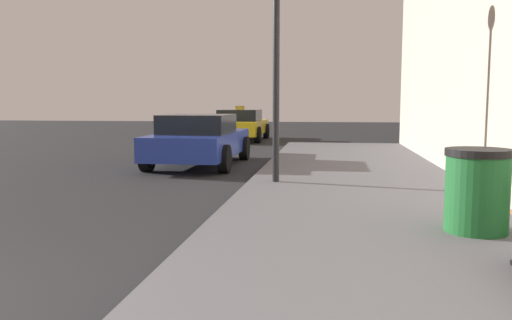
{
  "coord_description": "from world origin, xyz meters",
  "views": [
    {
      "loc": [
        3.45,
        -2.66,
        1.56
      ],
      "look_at": [
        2.49,
        4.16,
        0.8
      ],
      "focal_mm": 36.74,
      "sensor_mm": 36.0,
      "label": 1
    }
  ],
  "objects_px": {
    "car_blue": "(200,140)",
    "car_yellow": "(241,125)",
    "street_lamp": "(276,24)",
    "trash_bin": "(477,190)"
  },
  "relations": [
    {
      "from": "trash_bin",
      "to": "car_blue",
      "type": "distance_m",
      "value": 8.25
    },
    {
      "from": "trash_bin",
      "to": "car_blue",
      "type": "height_order",
      "value": "car_blue"
    },
    {
      "from": "street_lamp",
      "to": "car_yellow",
      "type": "xyz_separation_m",
      "value": [
        -2.71,
        12.1,
        -2.28
      ]
    },
    {
      "from": "car_yellow",
      "to": "car_blue",
      "type": "bearing_deg",
      "value": -87.0
    },
    {
      "from": "street_lamp",
      "to": "car_yellow",
      "type": "height_order",
      "value": "street_lamp"
    },
    {
      "from": "street_lamp",
      "to": "car_blue",
      "type": "height_order",
      "value": "street_lamp"
    },
    {
      "from": "trash_bin",
      "to": "car_yellow",
      "type": "height_order",
      "value": "car_yellow"
    },
    {
      "from": "car_blue",
      "to": "car_yellow",
      "type": "height_order",
      "value": "car_yellow"
    },
    {
      "from": "car_blue",
      "to": "car_yellow",
      "type": "relative_size",
      "value": 1.0
    },
    {
      "from": "trash_bin",
      "to": "car_blue",
      "type": "bearing_deg",
      "value": 125.53
    }
  ]
}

